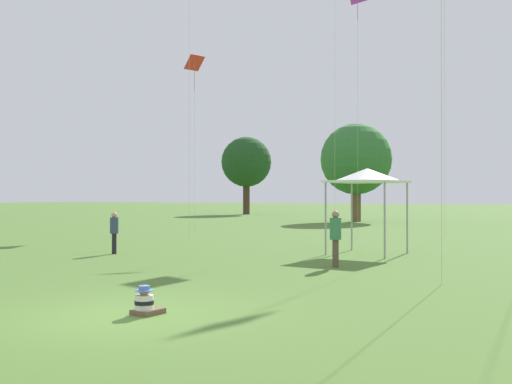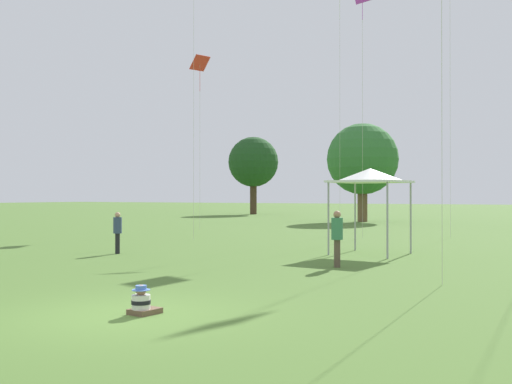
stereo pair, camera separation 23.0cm
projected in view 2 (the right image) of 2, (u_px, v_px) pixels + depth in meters
The scene contains 9 objects.
ground_plane at pixel (124, 315), 11.00m from camera, with size 300.00×300.00×0.00m, color #4C702D.
seated_toddler at pixel (142, 303), 11.07m from camera, with size 0.50×0.59×0.55m.
person_standing_1 at pixel (337, 234), 18.35m from camera, with size 0.46×0.46×1.74m.
person_standing_2 at pixel (118, 229), 22.64m from camera, with size 0.45×0.45×1.58m.
canopy_tent at pixel (370, 176), 22.46m from camera, with size 2.83×2.83×3.23m.
kite_2 at pixel (340, 8), 33.70m from camera, with size 0.92×0.92×13.90m.
kite_4 at pixel (200, 67), 38.74m from camera, with size 1.15×1.35×11.22m.
distant_tree_1 at pixel (362, 159), 50.59m from camera, with size 6.03×6.03×8.33m.
distant_tree_2 at pixel (253, 162), 70.81m from camera, with size 5.92×5.92×9.17m.
Camera 2 is at (7.34, -8.56, 2.20)m, focal length 42.00 mm.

